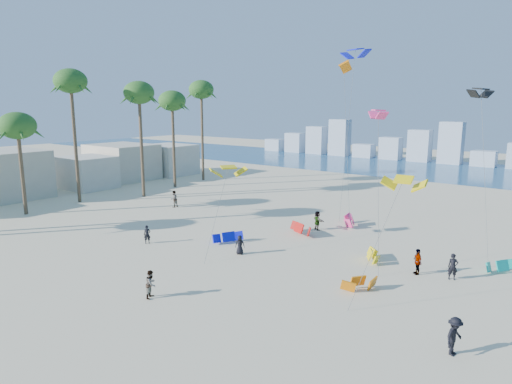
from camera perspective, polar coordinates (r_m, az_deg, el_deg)
The scene contains 10 objects.
ground at distance 30.69m, azimuth -23.96°, elevation -12.20°, with size 220.00×220.00×0.00m, color beige.
ocean at distance 89.27m, azimuth 21.01°, elevation 2.83°, with size 220.00×220.00×0.00m, color navy.
kitesurfer_near at distance 39.24m, azimuth -13.75°, elevation -5.30°, with size 0.58×0.38×1.58m, color black.
kitesurfer_mid at distance 28.53m, azimuth -13.27°, elevation -11.38°, with size 0.85×0.66×1.75m, color gray.
kitesurfers_far at distance 36.20m, azimuth 6.89°, elevation -6.23°, with size 34.82×16.19×1.93m.
grounded_kites at distance 37.95m, azimuth 10.40°, elevation -6.26°, with size 21.95×16.97×0.97m.
flying_kites at distance 38.37m, azimuth 21.24°, elevation 10.70°, with size 31.93×25.61×18.03m.
palm_row at distance 56.02m, azimuth -21.38°, elevation 10.63°, with size 7.95×44.80×15.82m.
beachfront_buildings at distance 68.54m, azimuth -22.35°, elevation 2.71°, with size 11.50×43.00×6.00m.
distant_skyline at distance 98.82m, azimuth 22.19°, elevation 5.27°, with size 85.00×3.00×8.40m.
Camera 1 is at (25.36, -12.81, 11.61)m, focal length 31.27 mm.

